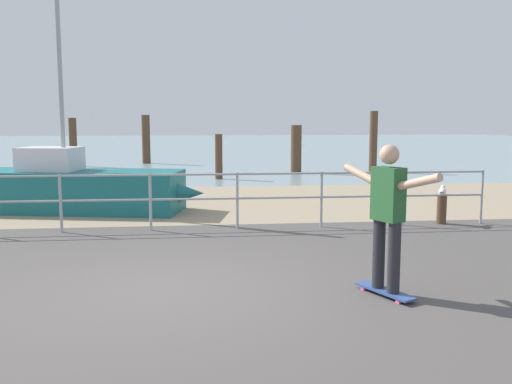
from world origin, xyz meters
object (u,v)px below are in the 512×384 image
sailboat (86,188)px  bollard_short (442,210)px  skateboard (385,291)px  skateboarder (388,209)px  seagull (442,191)px

sailboat → bollard_short: 7.35m
skateboard → bollard_short: bearing=58.6°
skateboarder → seagull: size_ratio=3.62×
skateboard → seagull: 4.91m
sailboat → skateboard: size_ratio=6.26×
bollard_short → seagull: size_ratio=1.25×
sailboat → skateboarder: bearing=-54.8°
skateboard → skateboarder: (-0.00, 0.00, 0.95)m
skateboarder → bollard_short: 4.91m
bollard_short → skateboard: bearing=-121.4°
sailboat → bollard_short: bearing=-17.4°
skateboard → skateboarder: bearing=159.4°
sailboat → seagull: sailboat is taller
sailboat → skateboard: sailboat is taller
skateboard → seagull: bearing=58.6°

